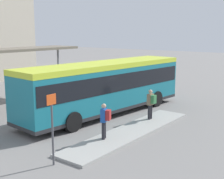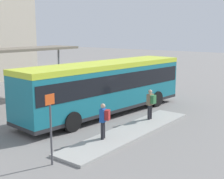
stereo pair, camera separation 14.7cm
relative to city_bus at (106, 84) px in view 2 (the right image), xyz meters
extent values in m
plane|color=slate|center=(-0.01, 0.00, -1.88)|extent=(120.00, 120.00, 0.00)
cube|color=#9E9E99|center=(-2.17, -3.34, -1.82)|extent=(9.29, 1.80, 0.12)
cube|color=#197284|center=(-0.01, 0.00, -0.09)|extent=(12.27, 3.64, 2.88)
cube|color=#C6DB33|center=(-0.01, 0.00, 1.20)|extent=(12.29, 3.66, 0.30)
cube|color=black|center=(-0.01, 0.00, 0.25)|extent=(12.03, 3.65, 1.01)
cube|color=black|center=(5.99, -0.56, 0.25)|extent=(0.30, 2.33, 1.11)
cube|color=#28282B|center=(-0.01, 0.00, -1.43)|extent=(12.28, 3.65, 0.20)
cylinder|color=black|center=(3.83, 0.86, -1.35)|extent=(1.09, 0.38, 1.06)
cylinder|color=black|center=(3.61, -1.56, -1.35)|extent=(1.09, 0.38, 1.06)
cylinder|color=black|center=(-3.63, 1.56, -1.35)|extent=(1.09, 0.38, 1.06)
cylinder|color=black|center=(-3.85, -0.86, -1.35)|extent=(1.09, 0.38, 1.06)
cylinder|color=#232328|center=(0.14, -3.02, -1.34)|extent=(0.16, 0.16, 0.84)
cylinder|color=#232328|center=(0.33, -3.02, -1.34)|extent=(0.16, 0.16, 0.84)
cube|color=#7A664C|center=(0.24, -3.02, -0.61)|extent=(0.43, 0.24, 0.63)
cube|color=#337542|center=(0.23, -3.24, -0.58)|extent=(0.32, 0.21, 0.48)
sphere|color=tan|center=(0.24, -3.02, -0.15)|extent=(0.23, 0.23, 0.23)
cylinder|color=#232328|center=(-4.06, -3.03, -1.35)|extent=(0.16, 0.16, 0.83)
cylinder|color=#232328|center=(-3.89, -2.96, -1.35)|extent=(0.16, 0.16, 0.83)
cube|color=#194799|center=(-3.97, -3.00, -0.63)|extent=(0.47, 0.36, 0.62)
cube|color=maroon|center=(-3.89, -3.20, -0.59)|extent=(0.36, 0.30, 0.47)
sphere|color=tan|center=(-3.97, -3.00, -0.18)|extent=(0.22, 0.22, 0.22)
torus|color=black|center=(9.25, 2.70, -1.52)|extent=(0.11, 0.75, 0.75)
torus|color=black|center=(9.33, 3.71, -1.52)|extent=(0.11, 0.75, 0.75)
cylinder|color=orange|center=(9.29, 3.20, -1.27)|extent=(0.10, 0.79, 0.04)
cylinder|color=orange|center=(9.31, 3.38, -1.33)|extent=(0.04, 0.04, 0.37)
cube|color=black|center=(9.31, 3.38, -1.15)|extent=(0.08, 0.19, 0.04)
cylinder|color=orange|center=(9.26, 2.80, -1.18)|extent=(0.48, 0.07, 0.03)
torus|color=black|center=(9.21, 3.64, -1.55)|extent=(0.15, 0.68, 0.68)
torus|color=black|center=(9.34, 4.55, -1.55)|extent=(0.15, 0.68, 0.68)
cylinder|color=#287F3D|center=(9.27, 4.09, -1.33)|extent=(0.14, 0.71, 0.04)
cylinder|color=#287F3D|center=(9.30, 4.26, -1.39)|extent=(0.04, 0.04, 0.33)
cube|color=black|center=(9.30, 4.26, -1.22)|extent=(0.10, 0.19, 0.04)
cylinder|color=#287F3D|center=(9.22, 3.73, -1.25)|extent=(0.48, 0.10, 0.03)
torus|color=black|center=(9.57, 5.46, -1.54)|extent=(0.15, 0.71, 0.71)
torus|color=black|center=(9.43, 4.51, -1.54)|extent=(0.15, 0.71, 0.71)
cylinder|color=#2847AD|center=(9.50, 4.99, -1.31)|extent=(0.14, 0.74, 0.04)
cylinder|color=#2847AD|center=(9.48, 4.82, -1.36)|extent=(0.04, 0.04, 0.35)
cube|color=black|center=(9.48, 4.82, -1.19)|extent=(0.10, 0.19, 0.04)
cylinder|color=#2847AD|center=(9.56, 5.36, -1.22)|extent=(0.48, 0.10, 0.03)
cylinder|color=gray|center=(2.36, 6.79, -0.01)|extent=(0.16, 0.16, 3.75)
cylinder|color=#4C4C51|center=(-7.23, -3.11, -0.68)|extent=(0.08, 0.08, 2.40)
cube|color=#D84C19|center=(-7.23, -3.11, 0.72)|extent=(0.44, 0.03, 0.40)
camera|label=1|loc=(-14.89, -11.80, 3.24)|focal=50.00mm
camera|label=2|loc=(-14.80, -11.91, 3.24)|focal=50.00mm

